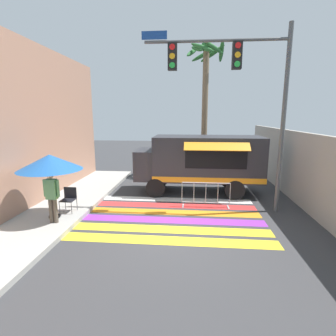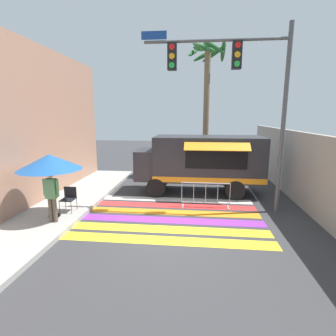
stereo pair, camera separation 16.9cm
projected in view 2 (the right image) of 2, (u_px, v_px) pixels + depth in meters
ground_plane at (168, 230)px, 8.31m from camera, size 60.00×60.00×0.00m
sidewalk_left at (12, 221)px, 8.85m from camera, size 4.40×16.00×0.16m
concrete_wall_right at (303, 170)px, 10.41m from camera, size 0.20×16.00×2.93m
crosswalk_painted at (172, 216)px, 9.48m from camera, size 6.40×4.36×0.01m
food_truck at (198, 160)px, 12.15m from camera, size 5.76×2.56×2.65m
traffic_signal_pole at (239, 82)px, 9.18m from camera, size 5.16×0.29×6.66m
patio_umbrella at (50, 162)px, 8.68m from camera, size 2.08×2.08×2.17m
folding_chair at (69, 197)px, 9.55m from camera, size 0.47×0.47×0.86m
vendor_person at (51, 193)px, 8.42m from camera, size 0.53×0.23×1.71m
barricade_front at (206, 195)px, 10.33m from camera, size 1.91×0.44×1.01m
palm_tree at (207, 83)px, 14.98m from camera, size 2.34×2.23×7.68m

